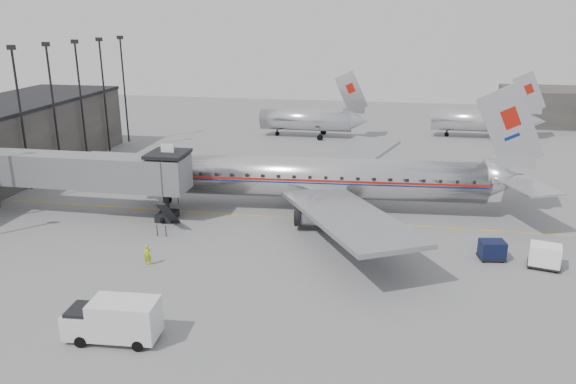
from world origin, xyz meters
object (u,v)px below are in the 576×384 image
at_px(baggage_cart_navy, 492,250).
at_px(baggage_cart_white, 545,256).
at_px(airliner, 324,178).
at_px(service_van, 113,319).
at_px(ramp_worker, 148,255).

bearing_deg(baggage_cart_navy, baggage_cart_white, -21.81).
xyz_separation_m(airliner, service_van, (-9.35, -25.06, -1.82)).
height_order(airliner, ramp_worker, airliner).
xyz_separation_m(baggage_cart_white, ramp_worker, (-29.55, -4.87, -0.14)).
xyz_separation_m(baggage_cart_navy, baggage_cart_white, (3.65, -0.82, 0.14)).
bearing_deg(service_van, baggage_cart_navy, 30.08).
distance_m(baggage_cart_navy, ramp_worker, 26.52).
bearing_deg(service_van, baggage_cart_white, 25.09).
height_order(airliner, baggage_cart_white, airliner).
bearing_deg(airliner, service_van, -114.25).
relative_size(baggage_cart_navy, baggage_cart_white, 0.82).
height_order(airliner, baggage_cart_navy, airliner).
distance_m(service_van, ramp_worker, 10.28).
bearing_deg(baggage_cart_white, airliner, 164.16).
height_order(baggage_cart_navy, ramp_worker, ramp_worker).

